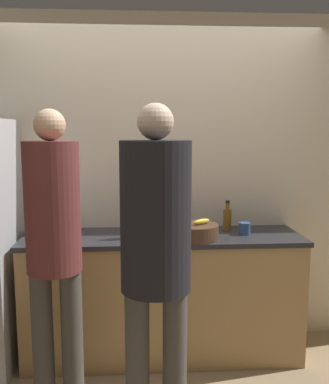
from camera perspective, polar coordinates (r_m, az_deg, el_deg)
The scene contains 11 objects.
ground_plane at distance 3.25m, azimuth 0.17°, elevation -23.49°, with size 14.00×14.00×0.00m, color #9E8460.
wall_back at distance 3.43m, azimuth -0.54°, elevation 1.37°, with size 5.20×0.06×2.60m.
counter at distance 3.35m, azimuth -0.24°, elevation -13.49°, with size 2.06×0.62×0.94m.
person_left at distance 2.61m, azimuth -14.55°, elevation -6.01°, with size 0.32×0.32×1.83m.
person_center at distance 2.22m, azimuth -1.17°, elevation -7.27°, with size 0.36×0.36×1.84m.
fruit_bowl at distance 3.07m, azimuth 4.21°, elevation -5.27°, with size 0.32×0.32×0.15m.
utensil_crock at distance 3.26m, azimuth -1.07°, elevation -4.27°, with size 0.13×0.13×0.30m.
bottle_red at distance 3.08m, azimuth -4.69°, elevation -4.54°, with size 0.07×0.07×0.23m.
bottle_amber at distance 3.36m, azimuth 8.37°, elevation -3.52°, with size 0.06×0.06×0.23m.
cup_blue at distance 3.25m, azimuth 10.64°, elevation -4.81°, with size 0.08×0.08×0.09m.
cup_yellow at distance 3.37m, azimuth -15.44°, elevation -4.60°, with size 0.09×0.09×0.08m.
Camera 1 is at (-0.19, -2.76, 1.70)m, focal length 40.00 mm.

